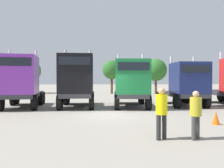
{
  "coord_description": "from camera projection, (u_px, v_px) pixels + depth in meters",
  "views": [
    {
      "loc": [
        -0.93,
        -13.5,
        2.08
      ],
      "look_at": [
        0.57,
        4.53,
        1.78
      ],
      "focal_mm": 36.12,
      "sensor_mm": 36.0,
      "label": 1
    }
  ],
  "objects": [
    {
      "name": "ground",
      "position": [
        109.0,
        115.0,
        13.57
      ],
      "size": [
        200.0,
        200.0,
        0.0
      ],
      "primitive_type": "plane",
      "color": "gray"
    },
    {
      "name": "semi_truck_purple",
      "position": [
        21.0,
        81.0,
        16.37
      ],
      "size": [
        3.08,
        6.06,
        4.42
      ],
      "rotation": [
        0.0,
        0.0,
        -1.47
      ],
      "color": "#333338",
      "rests_on": "ground"
    },
    {
      "name": "semi_truck_black",
      "position": [
        77.0,
        80.0,
        16.74
      ],
      "size": [
        2.58,
        5.79,
        4.5
      ],
      "rotation": [
        0.0,
        0.0,
        -1.58
      ],
      "color": "#333338",
      "rests_on": "ground"
    },
    {
      "name": "semi_truck_green",
      "position": [
        131.0,
        83.0,
        16.93
      ],
      "size": [
        3.13,
        6.5,
        4.14
      ],
      "rotation": [
        0.0,
        0.0,
        -1.67
      ],
      "color": "#333338",
      "rests_on": "ground"
    },
    {
      "name": "semi_truck_navy",
      "position": [
        186.0,
        84.0,
        17.69
      ],
      "size": [
        2.59,
        5.87,
        4.02
      ],
      "rotation": [
        0.0,
        0.0,
        -1.58
      ],
      "color": "#333338",
      "rests_on": "ground"
    },
    {
      "name": "visitor_in_hivis",
      "position": [
        161.0,
        109.0,
        7.88
      ],
      "size": [
        0.54,
        0.54,
        1.83
      ],
      "rotation": [
        0.0,
        0.0,
        2.08
      ],
      "color": "#292929",
      "rests_on": "ground"
    },
    {
      "name": "visitor_with_camera",
      "position": [
        196.0,
        111.0,
        7.89
      ],
      "size": [
        0.56,
        0.56,
        1.71
      ],
      "rotation": [
        0.0,
        0.0,
        2.28
      ],
      "color": "#3B3B3B",
      "rests_on": "ground"
    },
    {
      "name": "traffic_cone_near",
      "position": [
        216.0,
        118.0,
        10.57
      ],
      "size": [
        0.36,
        0.36,
        0.61
      ],
      "primitive_type": "cone",
      "color": "#F2590C",
      "rests_on": "ground"
    },
    {
      "name": "oak_far_left",
      "position": [
        28.0,
        71.0,
        35.7
      ],
      "size": [
        3.96,
        3.96,
        5.57
      ],
      "color": "#4C3823",
      "rests_on": "ground"
    },
    {
      "name": "oak_far_centre",
      "position": [
        112.0,
        70.0,
        34.58
      ],
      "size": [
        2.91,
        2.91,
        5.15
      ],
      "color": "#4C3823",
      "rests_on": "ground"
    },
    {
      "name": "oak_far_right",
      "position": [
        156.0,
        70.0,
        34.02
      ],
      "size": [
        3.35,
        3.35,
        5.31
      ],
      "color": "#4C3823",
      "rests_on": "ground"
    }
  ]
}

